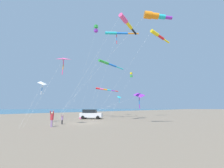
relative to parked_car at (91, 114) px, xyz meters
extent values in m
plane|color=#756654|center=(-5.11, 5.88, -0.95)|extent=(600.00, 600.00, 0.00)
cube|color=silver|center=(-0.08, -0.05, -0.20)|extent=(4.61, 3.90, 0.84)
cube|color=black|center=(0.21, 0.13, 0.56)|extent=(3.05, 2.77, 0.68)
cylinder|color=black|center=(-0.80, -1.63, -0.62)|extent=(0.67, 0.54, 0.66)
cylinder|color=black|center=(-1.81, -0.08, -0.62)|extent=(0.67, 0.54, 0.66)
cylinder|color=black|center=(1.65, -0.03, -0.62)|extent=(0.67, 0.54, 0.66)
cylinder|color=black|center=(0.64, 1.52, -0.62)|extent=(0.67, 0.54, 0.66)
cube|color=#EF4C93|center=(2.23, 0.62, -0.77)|extent=(0.60, 0.40, 0.36)
cube|color=white|center=(2.23, 0.62, -0.56)|extent=(0.62, 0.42, 0.06)
cube|color=#8E6B9E|center=(-5.43, 11.27, -0.56)|extent=(0.33, 0.32, 0.78)
cylinder|color=#B72833|center=(-5.43, 11.27, 0.15)|extent=(0.50, 0.50, 0.65)
sphere|color=tan|center=(-5.43, 11.27, 0.60)|extent=(0.24, 0.24, 0.24)
cylinder|color=#B72833|center=(-5.65, 11.25, 0.64)|extent=(0.36, 0.33, 0.49)
cylinder|color=#B72833|center=(-5.44, 11.49, 0.64)|extent=(0.36, 0.33, 0.49)
cube|color=#232328|center=(-3.83, 8.88, -0.67)|extent=(0.22, 0.24, 0.56)
cylinder|color=#8E6B9E|center=(-3.83, 8.88, -0.17)|extent=(0.36, 0.36, 0.46)
sphere|color=tan|center=(-3.83, 8.88, 0.15)|extent=(0.17, 0.17, 0.17)
cylinder|color=#8E6B9E|center=(-3.99, 8.90, 0.18)|extent=(0.23, 0.26, 0.35)
cylinder|color=#8E6B9E|center=(-3.81, 9.04, 0.18)|extent=(0.23, 0.26, 0.35)
pyramid|color=red|center=(-0.10, -8.66, 20.99)|extent=(2.44, 2.32, 0.80)
cylinder|color=black|center=(-0.06, -8.70, 20.88)|extent=(1.07, 1.34, 0.82)
cylinder|color=red|center=(-0.08, -8.65, 20.32)|extent=(0.22, 0.29, 0.95)
cylinder|color=blue|center=(-0.07, -8.65, 19.38)|extent=(0.26, 0.31, 0.95)
cylinder|color=red|center=(-0.08, -8.68, 18.45)|extent=(0.29, 0.26, 0.95)
cylinder|color=white|center=(0.99, -5.28, 9.93)|extent=(2.13, 6.86, 21.76)
cylinder|color=#EF4C93|center=(-10.11, 3.15, 14.98)|extent=(0.81, 1.91, 0.95)
cylinder|color=yellow|center=(-10.00, 1.38, 14.72)|extent=(0.61, 1.87, 0.76)
cylinder|color=black|center=(-9.90, -0.39, 14.46)|extent=(0.42, 1.83, 0.57)
cylinder|color=white|center=(-8.38, 7.94, 7.00)|extent=(3.58, 7.83, 15.89)
cube|color=yellow|center=(-2.33, -12.00, 10.24)|extent=(0.53, 0.53, 0.49)
cube|color=green|center=(-2.33, -12.00, 9.46)|extent=(0.53, 0.53, 0.49)
cylinder|color=black|center=(-2.06, -12.22, 9.85)|extent=(0.02, 0.02, 1.26)
cylinder|color=black|center=(-2.11, -11.74, 9.85)|extent=(0.02, 0.02, 1.26)
cylinder|color=black|center=(-2.55, -12.27, 9.85)|extent=(0.02, 0.02, 1.26)
cylinder|color=black|center=(-2.59, -11.78, 9.85)|extent=(0.02, 0.02, 1.26)
cylinder|color=white|center=(-2.30, -7.31, 4.14)|extent=(0.06, 9.39, 10.18)
pyramid|color=#1EB7C6|center=(-2.54, -6.22, 3.64)|extent=(0.76, 1.01, 0.45)
cylinder|color=black|center=(-2.50, -6.23, 3.59)|extent=(0.63, 0.21, 0.52)
cylinder|color=#1EB7C6|center=(-2.51, -6.23, 3.35)|extent=(0.09, 0.09, 0.41)
cylinder|color=blue|center=(-2.49, -6.25, 2.94)|extent=(0.13, 0.10, 0.41)
cylinder|color=#1EB7C6|center=(-2.48, -6.25, 2.54)|extent=(0.11, 0.08, 0.41)
cylinder|color=white|center=(-0.75, -4.36, 1.31)|extent=(3.51, 3.76, 4.52)
cylinder|color=orange|center=(-14.96, 5.09, 12.38)|extent=(1.29, 1.28, 0.96)
cylinder|color=orange|center=(-15.59, 4.52, 12.30)|extent=(1.17, 1.15, 0.80)
cylinder|color=#1EB7C6|center=(-16.22, 3.95, 12.23)|extent=(1.05, 1.02, 0.64)
cylinder|color=purple|center=(-16.86, 3.37, 12.15)|extent=(0.93, 0.89, 0.47)
cylinder|color=white|center=(-9.33, 8.10, 5.63)|extent=(10.64, 5.44, 13.16)
cylinder|color=red|center=(4.96, -6.94, 6.29)|extent=(1.02, 1.10, 0.56)
cylinder|color=#EF4C93|center=(4.31, -7.71, 6.16)|extent=(0.98, 1.06, 0.51)
cylinder|color=orange|center=(3.65, -8.48, 6.04)|extent=(0.94, 1.02, 0.46)
cylinder|color=#1EB7C6|center=(3.00, -9.25, 5.92)|extent=(0.90, 0.99, 0.42)
cylinder|color=purple|center=(2.34, -10.02, 5.79)|extent=(0.86, 0.95, 0.37)
cylinder|color=red|center=(1.69, -10.79, 5.67)|extent=(0.82, 0.92, 0.32)
cylinder|color=white|center=(3.17, -3.36, 2.64)|extent=(4.24, 6.39, 7.19)
cylinder|color=#1EB7C6|center=(-4.79, -0.37, 15.87)|extent=(1.99, 2.03, 0.65)
cylinder|color=blue|center=(-6.37, -2.00, 15.98)|extent=(1.88, 1.92, 0.51)
cylinder|color=orange|center=(-7.95, -3.63, 16.09)|extent=(1.77, 1.81, 0.36)
cylinder|color=white|center=(-0.83, 0.96, 7.36)|extent=(6.33, 1.04, 16.63)
pyramid|color=#EF4C93|center=(-6.04, 10.64, 7.26)|extent=(1.65, 1.64, 0.40)
cylinder|color=black|center=(-6.02, 10.62, 7.17)|extent=(0.88, 0.89, 0.35)
cylinder|color=#EF4C93|center=(-6.02, 10.59, 6.79)|extent=(0.12, 0.18, 0.64)
cylinder|color=orange|center=(-6.01, 10.58, 6.16)|extent=(0.13, 0.16, 0.64)
cylinder|color=#EF4C93|center=(-5.99, 10.61, 5.53)|extent=(0.16, 0.16, 0.64)
cylinder|color=white|center=(-5.32, 12.31, 3.09)|extent=(1.41, 3.39, 8.08)
cylinder|color=green|center=(-2.05, -1.36, 10.71)|extent=(0.71, 2.71, 0.63)
cylinder|color=blue|center=(-2.21, -4.02, 10.62)|extent=(0.56, 2.70, 0.49)
cylinder|color=#1EB7C6|center=(-2.38, -6.68, 10.53)|extent=(0.41, 2.68, 0.34)
cylinder|color=white|center=(-3.60, 5.38, 4.84)|extent=(3.27, 10.82, 11.58)
cylinder|color=yellow|center=(-9.73, -10.71, 18.70)|extent=(1.45, 2.51, 1.17)
cylinder|color=red|center=(-10.36, -12.86, 18.33)|extent=(1.22, 2.41, 0.95)
cylinder|color=yellow|center=(-10.99, -15.02, 17.97)|extent=(1.00, 2.32, 0.73)
cylinder|color=white|center=(-4.70, -5.21, 8.87)|extent=(9.43, 8.84, 19.64)
pyramid|color=purple|center=(-7.68, -6.07, 3.84)|extent=(2.08, 2.21, 0.98)
cylinder|color=black|center=(-7.62, -6.12, 3.75)|extent=(1.08, 0.87, 1.12)
cylinder|color=purple|center=(-7.59, -6.11, 3.22)|extent=(0.24, 0.20, 0.88)
cylinder|color=blue|center=(-7.54, -6.13, 2.35)|extent=(0.19, 0.24, 0.88)
cylinder|color=purple|center=(-7.55, -6.17, 1.47)|extent=(0.22, 0.21, 0.88)
cylinder|color=white|center=(-2.64, -1.97, 1.36)|extent=(9.96, 8.30, 4.63)
pyramid|color=white|center=(-0.51, 10.30, 4.80)|extent=(0.84, 1.25, 0.59)
cylinder|color=black|center=(-0.47, 10.31, 4.75)|extent=(0.81, 0.15, 0.68)
cylinder|color=white|center=(-0.44, 10.28, 4.43)|extent=(0.17, 0.17, 0.53)
cylinder|color=blue|center=(-0.39, 10.28, 3.91)|extent=(0.17, 0.17, 0.53)
cylinder|color=white|center=(-0.34, 10.33, 3.39)|extent=(0.16, 0.16, 0.53)
cylinder|color=white|center=(-2.36, 12.25, 1.88)|extent=(3.79, 3.88, 5.66)
cube|color=green|center=(-1.11, 0.17, 18.39)|extent=(0.62, 0.62, 0.59)
cube|color=purple|center=(-1.11, 0.17, 17.45)|extent=(0.62, 0.62, 0.59)
cylinder|color=black|center=(-0.83, -0.14, 17.92)|extent=(0.02, 0.02, 1.53)
cylinder|color=black|center=(-0.81, 0.45, 17.92)|extent=(0.02, 0.02, 1.53)
cylinder|color=black|center=(-1.42, -0.11, 17.92)|extent=(0.02, 0.02, 1.53)
cylinder|color=black|center=(-1.40, 0.48, 17.92)|extent=(0.02, 0.02, 1.53)
cylinder|color=white|center=(-1.04, 3.07, 8.10)|extent=(0.15, 5.81, 18.11)
camera|label=1|loc=(-21.41, 20.29, 1.19)|focal=23.10mm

